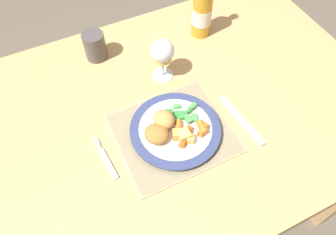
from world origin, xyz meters
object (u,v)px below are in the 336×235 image
object	(u,v)px
dinner_plate	(175,130)
drinking_cup	(95,45)
table_knife	(245,124)
wine_glass	(162,53)
dining_table	(168,128)
bottle	(202,10)
fork	(107,161)

from	to	relation	value
dinner_plate	drinking_cup	xyz separation A→B (m)	(-0.09, 0.37, 0.03)
table_knife	wine_glass	bearing A→B (deg)	115.46
table_knife	drinking_cup	size ratio (longest dim) A/B	2.09
dining_table	bottle	world-z (taller)	bottle
dining_table	wine_glass	world-z (taller)	wine_glass
dinner_plate	wine_glass	distance (m)	0.23
dining_table	bottle	bearing A→B (deg)	45.32
dinner_plate	drinking_cup	distance (m)	0.39
fork	wine_glass	world-z (taller)	wine_glass
dinner_plate	wine_glass	size ratio (longest dim) A/B	1.77
dinner_plate	wine_glass	xyz separation A→B (m)	(0.06, 0.21, 0.08)
dinner_plate	fork	bearing A→B (deg)	179.54
dining_table	wine_glass	size ratio (longest dim) A/B	9.22
dining_table	fork	xyz separation A→B (m)	(-0.21, -0.08, 0.10)
fork	bottle	world-z (taller)	bottle
dining_table	dinner_plate	distance (m)	0.14
dining_table	fork	size ratio (longest dim) A/B	9.28
table_knife	wine_glass	xyz separation A→B (m)	(-0.13, 0.27, 0.09)
wine_glass	drinking_cup	size ratio (longest dim) A/B	1.53
dining_table	drinking_cup	xyz separation A→B (m)	(-0.11, 0.29, 0.14)
wine_glass	bottle	size ratio (longest dim) A/B	0.56
fork	bottle	bearing A→B (deg)	35.42
wine_glass	drinking_cup	bearing A→B (deg)	132.77
dining_table	dinner_plate	xyz separation A→B (m)	(-0.02, -0.08, 0.11)
drinking_cup	table_knife	bearing A→B (deg)	-56.98
dining_table	fork	distance (m)	0.25
dining_table	drinking_cup	distance (m)	0.34
dinner_plate	drinking_cup	size ratio (longest dim) A/B	2.71
fork	wine_glass	distance (m)	0.34
table_knife	drinking_cup	xyz separation A→B (m)	(-0.28, 0.43, 0.04)
fork	table_knife	world-z (taller)	table_knife
drinking_cup	wine_glass	bearing A→B (deg)	-47.23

